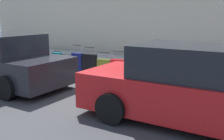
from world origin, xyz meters
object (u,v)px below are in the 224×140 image
at_px(fire_hydrant, 44,57).
at_px(parked_car_charcoal_1, 2,61).
at_px(suitcase_silver_3, 163,70).
at_px(parked_car_red_0, 199,88).
at_px(suitcase_silver_10, 67,63).
at_px(bollard_post, 32,57).
at_px(suitcase_navy_9, 78,62).
at_px(suitcase_teal_11, 57,60).
at_px(suitcase_olive_0, 214,77).
at_px(suitcase_red_6, 118,68).
at_px(suitcase_maroon_5, 132,68).
at_px(suitcase_black_8, 90,63).
at_px(suitcase_navy_2, 177,74).
at_px(suitcase_black_1, 194,73).
at_px(suitcase_olive_7, 105,67).
at_px(suitcase_teal_4, 147,70).

relative_size(fire_hydrant, parked_car_charcoal_1, 0.16).
bearing_deg(suitcase_silver_3, parked_car_red_0, 123.94).
height_order(suitcase_silver_10, bollard_post, bollard_post).
relative_size(suitcase_navy_9, suitcase_teal_11, 1.45).
relative_size(bollard_post, parked_car_charcoal_1, 0.17).
bearing_deg(suitcase_olive_0, suitcase_red_6, -1.03).
bearing_deg(suitcase_teal_11, bollard_post, 6.25).
distance_m(suitcase_maroon_5, suitcase_black_8, 1.67).
distance_m(suitcase_navy_2, suitcase_maroon_5, 1.47).
bearing_deg(suitcase_silver_3, suitcase_navy_2, 178.08).
xyz_separation_m(suitcase_silver_3, suitcase_black_8, (2.68, 0.07, -0.03)).
bearing_deg(suitcase_navy_9, parked_car_charcoal_1, 64.55).
bearing_deg(parked_car_charcoal_1, suitcase_maroon_5, -144.62).
relative_size(suitcase_red_6, parked_car_red_0, 0.18).
xyz_separation_m(suitcase_silver_3, suitcase_red_6, (1.53, 0.04, -0.08)).
distance_m(suitcase_olive_0, suitcase_navy_2, 1.04).
height_order(suitcase_red_6, suitcase_teal_11, suitcase_red_6).
distance_m(suitcase_silver_10, parked_car_red_0, 5.87).
xyz_separation_m(suitcase_black_1, suitcase_teal_11, (5.22, -0.03, -0.07)).
bearing_deg(suitcase_olive_0, suitcase_black_1, -3.38).
bearing_deg(suitcase_olive_7, parked_car_red_0, 147.10).
xyz_separation_m(suitcase_silver_3, suitcase_navy_9, (3.21, 0.09, -0.03)).
distance_m(suitcase_red_6, fire_hydrant, 3.43).
xyz_separation_m(suitcase_navy_2, bollard_post, (5.95, 0.15, 0.06)).
bearing_deg(suitcase_silver_10, suitcase_olive_7, -177.99).
xyz_separation_m(suitcase_olive_0, suitcase_silver_10, (5.25, -0.04, -0.09)).
relative_size(suitcase_red_6, suitcase_olive_7, 1.11).
xyz_separation_m(suitcase_silver_10, parked_car_charcoal_1, (0.57, 2.36, 0.35)).
height_order(suitcase_olive_0, suitcase_black_1, suitcase_black_1).
relative_size(suitcase_black_1, bollard_post, 1.43).
relative_size(suitcase_navy_2, suitcase_black_8, 0.73).
xyz_separation_m(suitcase_black_1, parked_car_red_0, (-0.66, 2.35, 0.22)).
distance_m(suitcase_teal_11, bollard_post, 1.24).
xyz_separation_m(suitcase_black_1, suitcase_teal_4, (1.47, -0.06, -0.08)).
bearing_deg(suitcase_red_6, suitcase_black_1, 179.47).
distance_m(suitcase_black_8, suitcase_silver_10, 1.07).
bearing_deg(bollard_post, suitcase_silver_3, -178.25).
xyz_separation_m(suitcase_silver_3, parked_car_red_0, (-1.62, 2.41, 0.23)).
relative_size(fire_hydrant, bollard_post, 0.96).
height_order(suitcase_olive_0, suitcase_silver_3, suitcase_silver_3).
relative_size(suitcase_navy_2, bollard_post, 0.92).
relative_size(suitcase_black_1, parked_car_red_0, 0.22).
bearing_deg(suitcase_navy_2, suitcase_red_6, 0.69).
relative_size(parked_car_red_0, parked_car_charcoal_1, 1.06).
bearing_deg(suitcase_teal_11, fire_hydrant, -1.20).
bearing_deg(suitcase_silver_3, suitcase_black_1, 176.28).
distance_m(suitcase_olive_7, suitcase_black_8, 0.58).
relative_size(suitcase_silver_3, suitcase_red_6, 1.13).
bearing_deg(parked_car_red_0, fire_hydrant, -19.98).
height_order(suitcase_olive_7, fire_hydrant, suitcase_olive_7).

